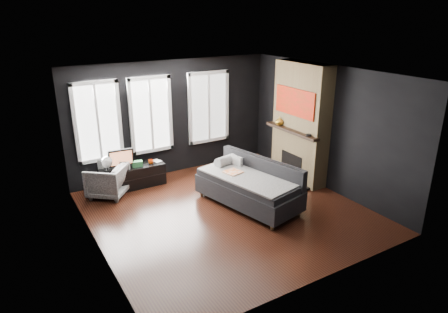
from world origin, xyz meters
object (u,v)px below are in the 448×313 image
sofa (248,184)px  book (154,158)px  armchair (107,179)px  mug (151,161)px  media_console (133,177)px  monitor (121,158)px  mantel_vase (279,121)px

sofa → book: (-1.19, 2.07, 0.13)m
armchair → book: 1.16m
sofa → armchair: bearing=127.5°
book → sofa: bearing=-60.1°
sofa → mug: 2.39m
media_console → mug: size_ratio=11.74×
sofa → monitor: size_ratio=3.95×
armchair → mantel_vase: mantel_vase is taller
armchair → mug: 1.05m
book → mantel_vase: (2.72, -1.06, 0.73)m
armchair → monitor: 0.55m
armchair → sofa: bearing=90.7°
sofa → mug: (-1.28, 2.01, 0.08)m
armchair → book: armchair is taller
monitor → book: size_ratio=2.68×
armchair → mug: size_ratio=6.25×
sofa → media_console: 2.69m
armchair → mug: bearing=135.9°
media_console → armchair: bearing=-166.2°
armchair → mug: armchair is taller
armchair → media_console: armchair is taller
monitor → mug: monitor is taller
media_console → book: size_ratio=6.94×
book → mantel_vase: mantel_vase is taller
monitor → mug: size_ratio=4.53×
media_console → monitor: monitor is taller
armchair → mantel_vase: bearing=117.0°
sofa → book: sofa is taller
mug → book: bearing=30.2°
armchair → media_console: bearing=144.3°
mantel_vase → mug: bearing=160.4°
media_console → book: bearing=0.8°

